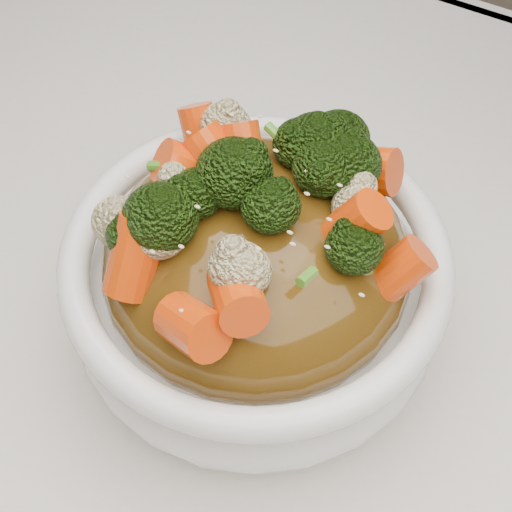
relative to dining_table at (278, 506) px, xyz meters
The scene contains 9 objects.
dining_table is the anchor object (origin of this frame).
tablecloth 0.35m from the dining_table, ahead, with size 1.20×0.80×0.04m, color silver.
bowl 0.42m from the dining_table, 144.14° to the right, with size 0.22×0.22×0.09m, color white, non-canonical shape.
sauce_base 0.45m from the dining_table, 144.14° to the right, with size 0.18×0.18×0.10m, color #4E320D.
carrots 0.51m from the dining_table, 144.14° to the right, with size 0.18×0.18×0.05m, color #EB4407, non-canonical shape.
broccoli 0.51m from the dining_table, 144.14° to the right, with size 0.18×0.18×0.05m, color black, non-canonical shape.
cauliflower 0.51m from the dining_table, 144.14° to the right, with size 0.18×0.18×0.04m, color beige, non-canonical shape.
scallions 0.51m from the dining_table, 144.14° to the right, with size 0.13×0.13×0.02m, color #44841E, non-canonical shape.
sesame_seeds 0.51m from the dining_table, 144.14° to the right, with size 0.16×0.16×0.01m, color beige, non-canonical shape.
Camera 1 is at (0.10, -0.22, 1.15)m, focal length 50.00 mm.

